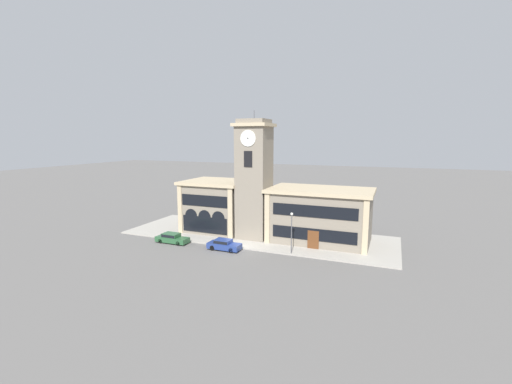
{
  "coord_description": "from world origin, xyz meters",
  "views": [
    {
      "loc": [
        18.69,
        -39.86,
        14.5
      ],
      "look_at": [
        1.16,
        3.38,
        7.25
      ],
      "focal_mm": 24.0,
      "sensor_mm": 36.0,
      "label": 1
    }
  ],
  "objects_px": {
    "parked_car_near": "(172,238)",
    "parked_car_mid": "(224,244)",
    "street_lamp": "(292,226)",
    "bollard": "(227,242)"
  },
  "relations": [
    {
      "from": "parked_car_near",
      "to": "parked_car_mid",
      "type": "xyz_separation_m",
      "value": [
        8.22,
        -0.0,
        0.02
      ]
    },
    {
      "from": "street_lamp",
      "to": "bollard",
      "type": "relative_size",
      "value": 4.97
    },
    {
      "from": "parked_car_near",
      "to": "bollard",
      "type": "height_order",
      "value": "parked_car_near"
    },
    {
      "from": "street_lamp",
      "to": "parked_car_near",
      "type": "bearing_deg",
      "value": -174.63
    },
    {
      "from": "street_lamp",
      "to": "bollard",
      "type": "distance_m",
      "value": 9.51
    },
    {
      "from": "street_lamp",
      "to": "bollard",
      "type": "xyz_separation_m",
      "value": [
        -9.03,
        -0.08,
        -2.99
      ]
    },
    {
      "from": "bollard",
      "to": "parked_car_mid",
      "type": "bearing_deg",
      "value": -79.04
    },
    {
      "from": "parked_car_near",
      "to": "street_lamp",
      "type": "bearing_deg",
      "value": 5.77
    },
    {
      "from": "parked_car_mid",
      "to": "bollard",
      "type": "bearing_deg",
      "value": 101.36
    },
    {
      "from": "bollard",
      "to": "parked_car_near",
      "type": "bearing_deg",
      "value": -169.17
    }
  ]
}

